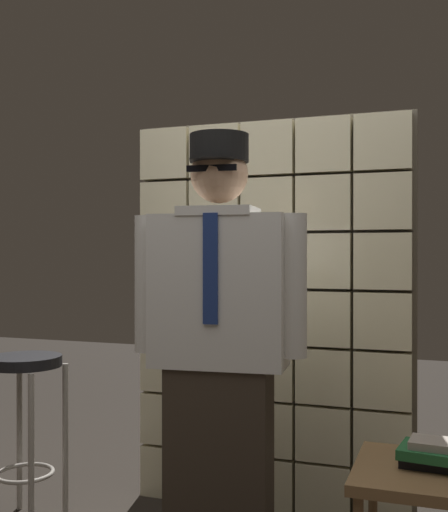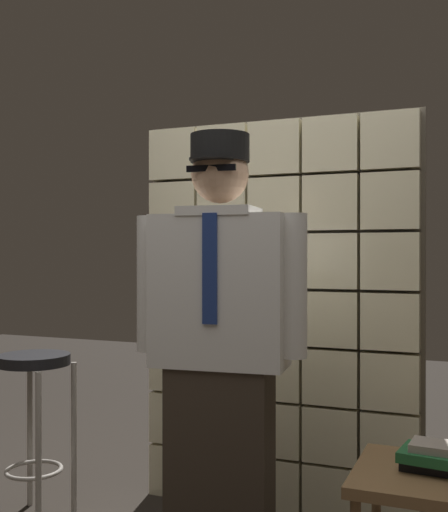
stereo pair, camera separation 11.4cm
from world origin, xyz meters
name	(u,v)px [view 2 (the right image)]	position (x,y,z in m)	size (l,w,h in m)	color
glass_block_wall	(276,317)	(0.00, 1.16, 0.95)	(1.40, 0.10, 1.95)	beige
standing_person	(219,348)	(0.00, 0.45, 0.90)	(0.69, 0.31, 1.72)	#382D23
bar_stool	(34,397)	(-1.03, 0.63, 0.58)	(0.34, 0.34, 0.78)	black
side_table	(430,491)	(0.77, 0.52, 0.43)	(0.52, 0.52, 0.50)	brown
book_stack	(437,458)	(0.79, 0.53, 0.55)	(0.27, 0.22, 0.10)	black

